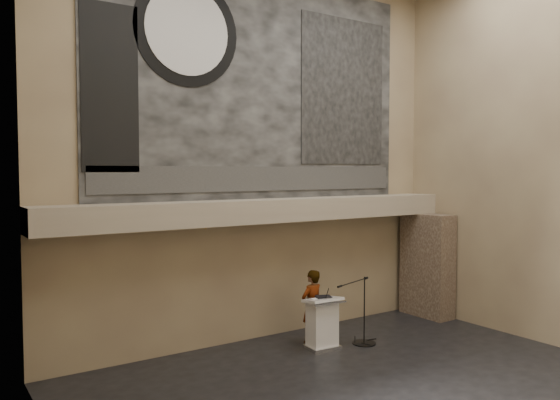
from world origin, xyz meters
TOP-DOWN VIEW (x-y plane):
  - floor at (0.00, 0.00)m, footprint 10.00×10.00m
  - wall_back at (0.00, 4.00)m, footprint 10.00×0.02m
  - wall_left at (-5.00, 0.00)m, footprint 0.02×8.00m
  - wall_right at (5.00, 0.00)m, footprint 0.02×8.00m
  - soffit at (0.00, 3.60)m, footprint 10.00×0.80m
  - sprinkler_left at (-1.60, 3.55)m, footprint 0.04×0.04m
  - sprinkler_right at (1.90, 3.55)m, footprint 0.04×0.04m
  - banner at (0.00, 3.97)m, footprint 8.00×0.05m
  - banner_text_strip at (0.00, 3.93)m, footprint 7.76×0.02m
  - banner_clock_rim at (-1.80, 3.93)m, footprint 2.30×0.02m
  - banner_clock_face at (-1.80, 3.91)m, footprint 1.84×0.02m
  - banner_building_print at (2.40, 3.93)m, footprint 2.60×0.02m
  - banner_brick_print at (-3.40, 3.93)m, footprint 1.10×0.02m
  - stone_pier at (4.65, 3.15)m, footprint 0.60×1.40m
  - lectern at (0.66, 2.55)m, footprint 0.79×0.59m
  - binder at (0.70, 2.57)m, footprint 0.40×0.37m
  - papers at (0.50, 2.51)m, footprint 0.26×0.31m
  - speaker_person at (0.74, 3.02)m, footprint 0.65×0.49m
  - mic_stand at (1.61, 2.29)m, footprint 1.30×0.61m

SIDE VIEW (x-z plane):
  - floor at x=0.00m, z-range 0.00..0.00m
  - mic_stand at x=1.61m, z-range -0.53..0.96m
  - lectern at x=0.66m, z-range -0.02..1.12m
  - speaker_person at x=0.74m, z-range 0.00..1.63m
  - papers at x=0.50m, z-range 1.10..1.10m
  - binder at x=0.70m, z-range 1.10..1.14m
  - stone_pier at x=4.65m, z-range 0.00..2.70m
  - sprinkler_left at x=-1.60m, z-range 2.64..2.70m
  - sprinkler_right at x=1.90m, z-range 2.64..2.70m
  - soffit at x=0.00m, z-range 2.70..3.20m
  - banner_text_strip at x=0.00m, z-range 3.38..3.93m
  - wall_back at x=0.00m, z-range 0.00..8.50m
  - wall_left at x=-5.00m, z-range 0.00..8.50m
  - wall_right at x=5.00m, z-range 0.00..8.50m
  - banner_brick_print at x=-3.40m, z-range 3.80..7.00m
  - banner at x=0.00m, z-range 3.20..8.20m
  - banner_building_print at x=2.40m, z-range 4.00..7.60m
  - banner_clock_rim at x=-1.80m, z-range 5.55..7.85m
  - banner_clock_face at x=-1.80m, z-range 5.78..7.62m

